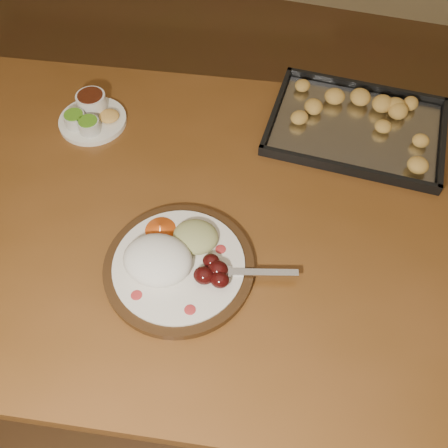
% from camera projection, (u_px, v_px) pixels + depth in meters
% --- Properties ---
extents(ground, '(4.00, 4.00, 0.00)m').
position_uv_depth(ground, '(216.00, 319.00, 1.73)').
color(ground, '#58321E').
rests_on(ground, ground).
extents(dining_table, '(1.61, 1.10, 0.75)m').
position_uv_depth(dining_table, '(219.00, 241.00, 1.13)').
color(dining_table, brown).
rests_on(dining_table, ground).
extents(dinner_plate, '(0.38, 0.29, 0.07)m').
position_uv_depth(dinner_plate, '(176.00, 261.00, 0.96)').
color(dinner_plate, '#321E0E').
rests_on(dinner_plate, dining_table).
extents(condiment_saucer, '(0.16, 0.16, 0.05)m').
position_uv_depth(condiment_saucer, '(91.00, 115.00, 1.20)').
color(condiment_saucer, white).
rests_on(condiment_saucer, dining_table).
extents(baking_tray, '(0.41, 0.31, 0.04)m').
position_uv_depth(baking_tray, '(356.00, 126.00, 1.19)').
color(baking_tray, black).
rests_on(baking_tray, dining_table).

